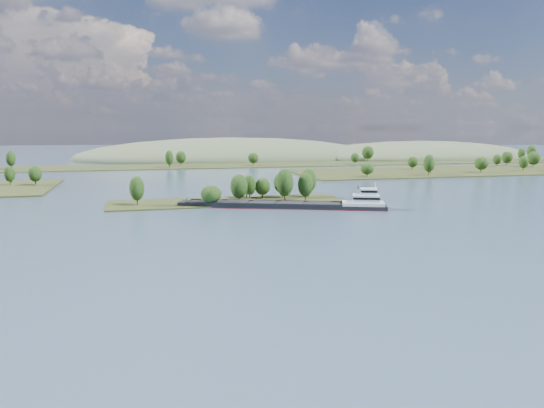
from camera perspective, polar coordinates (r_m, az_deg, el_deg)
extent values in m
plane|color=#3E546B|center=(169.53, -1.27, -2.55)|extent=(1800.00, 1800.00, 0.00)
cube|color=#2A3316|center=(227.57, -4.77, 0.18)|extent=(100.00, 30.00, 1.20)
cylinder|color=black|center=(223.61, 1.37, 0.82)|extent=(0.50, 0.50, 4.66)
ellipsoid|color=black|center=(222.93, 1.38, 2.33)|extent=(7.38, 7.38, 11.98)
cylinder|color=black|center=(238.89, -2.74, 1.09)|extent=(0.50, 0.50, 3.08)
ellipsoid|color=black|center=(238.44, -2.75, 2.03)|extent=(8.05, 8.05, 7.93)
cylinder|color=black|center=(221.24, -3.57, 0.63)|extent=(0.50, 0.50, 3.94)
ellipsoid|color=black|center=(220.64, -3.58, 1.92)|extent=(7.35, 7.35, 10.12)
cylinder|color=black|center=(233.50, -2.40, 0.98)|extent=(0.50, 0.50, 3.47)
ellipsoid|color=black|center=(232.99, -2.41, 2.06)|extent=(5.48, 5.48, 8.93)
cylinder|color=black|center=(213.56, -6.55, 0.16)|extent=(0.50, 0.50, 2.73)
ellipsoid|color=black|center=(213.10, -6.56, 1.08)|extent=(8.44, 8.44, 7.02)
cylinder|color=black|center=(220.70, -14.30, 0.37)|extent=(0.50, 0.50, 3.88)
ellipsoid|color=black|center=(220.11, -14.34, 1.64)|extent=(5.96, 5.96, 9.98)
cylinder|color=black|center=(235.03, -1.03, 0.97)|extent=(0.50, 0.50, 2.98)
ellipsoid|color=black|center=(234.59, -1.03, 1.89)|extent=(6.75, 6.75, 7.66)
cylinder|color=black|center=(241.34, 3.94, 1.29)|extent=(0.50, 0.50, 4.18)
ellipsoid|color=black|center=(240.76, 3.95, 2.54)|extent=(7.18, 7.18, 10.76)
cylinder|color=black|center=(225.82, 3.60, 0.80)|extent=(0.50, 0.50, 4.05)
ellipsoid|color=black|center=(225.22, 3.62, 2.10)|extent=(6.46, 6.46, 10.41)
cylinder|color=black|center=(238.55, 1.14, 1.16)|extent=(0.50, 0.50, 3.68)
ellipsoid|color=black|center=(238.02, 1.15, 2.28)|extent=(8.17, 8.17, 9.45)
cylinder|color=black|center=(317.08, -24.09, 2.20)|extent=(0.50, 0.50, 3.37)
ellipsoid|color=black|center=(316.71, -24.14, 2.97)|extent=(6.94, 6.94, 8.67)
cylinder|color=black|center=(320.09, -26.34, 2.12)|extent=(0.50, 0.50, 3.44)
ellipsoid|color=black|center=(319.72, -26.39, 2.90)|extent=(5.41, 5.41, 8.85)
cube|color=#2A3316|center=(436.01, 23.45, 3.35)|extent=(320.00, 90.00, 1.60)
cylinder|color=black|center=(466.89, 26.27, 3.81)|extent=(0.50, 0.50, 4.15)
ellipsoid|color=black|center=(466.60, 26.31, 4.45)|extent=(9.90, 9.90, 10.66)
cylinder|color=black|center=(343.13, 10.20, 3.14)|extent=(0.50, 0.50, 2.88)
ellipsoid|color=black|center=(342.84, 10.21, 3.75)|extent=(8.30, 8.30, 7.40)
cylinder|color=black|center=(481.72, 23.93, 4.04)|extent=(0.50, 0.50, 3.81)
ellipsoid|color=black|center=(481.45, 23.97, 4.61)|extent=(8.74, 8.74, 9.81)
cylinder|color=black|center=(427.33, 25.40, 3.50)|extent=(0.50, 0.50, 3.60)
ellipsoid|color=black|center=(427.04, 25.44, 4.11)|extent=(6.60, 6.60, 9.25)
cylinder|color=black|center=(397.79, 21.55, 3.43)|extent=(0.50, 0.50, 3.64)
ellipsoid|color=black|center=(397.49, 21.59, 4.09)|extent=(9.23, 9.23, 9.35)
cylinder|color=black|center=(362.00, 16.49, 3.32)|extent=(0.50, 0.50, 4.50)
ellipsoid|color=black|center=(361.60, 16.52, 4.23)|extent=(7.16, 7.16, 11.58)
cylinder|color=black|center=(378.67, 16.68, 3.43)|extent=(0.50, 0.50, 3.46)
ellipsoid|color=black|center=(378.35, 16.71, 4.10)|extent=(5.46, 5.46, 8.90)
cylinder|color=black|center=(410.32, 14.87, 3.83)|extent=(0.50, 0.50, 3.21)
ellipsoid|color=black|center=(410.05, 14.89, 4.39)|extent=(7.60, 7.60, 8.25)
cylinder|color=black|center=(466.55, 23.03, 3.94)|extent=(0.50, 0.50, 3.19)
ellipsoid|color=black|center=(466.32, 23.06, 4.44)|extent=(6.77, 6.77, 8.20)
cube|color=#2A3316|center=(444.85, -9.68, 3.99)|extent=(900.00, 60.00, 1.20)
cylinder|color=black|center=(584.46, 26.09, 4.54)|extent=(0.50, 0.50, 4.67)
ellipsoid|color=black|center=(584.20, 26.13, 5.12)|extent=(8.79, 8.79, 12.00)
cylinder|color=black|center=(462.14, 8.91, 4.43)|extent=(0.50, 0.50, 3.22)
ellipsoid|color=black|center=(461.90, 8.92, 4.94)|extent=(7.15, 7.15, 8.28)
cylinder|color=black|center=(448.27, -9.77, 4.35)|extent=(0.50, 0.50, 3.97)
ellipsoid|color=black|center=(447.98, -9.78, 4.99)|extent=(8.42, 8.42, 10.21)
cylinder|color=black|center=(561.43, 25.24, 4.43)|extent=(0.50, 0.50, 3.90)
ellipsoid|color=black|center=(561.19, 25.27, 4.94)|extent=(6.94, 6.94, 10.03)
cylinder|color=black|center=(503.91, 10.25, 4.79)|extent=(0.50, 0.50, 4.74)
ellipsoid|color=black|center=(503.61, 10.27, 5.47)|extent=(10.84, 10.84, 12.19)
cylinder|color=black|center=(449.33, -26.24, 3.67)|extent=(0.50, 0.50, 4.56)
ellipsoid|color=black|center=(449.00, -26.29, 4.41)|extent=(6.84, 6.84, 11.73)
cylinder|color=black|center=(445.09, -2.02, 4.40)|extent=(0.50, 0.50, 3.44)
ellipsoid|color=black|center=(444.82, -2.03, 4.96)|extent=(8.69, 8.69, 8.84)
cylinder|color=black|center=(424.90, -10.97, 4.15)|extent=(0.50, 0.50, 4.52)
ellipsoid|color=black|center=(424.55, -10.99, 4.92)|extent=(6.39, 6.39, 11.61)
ellipsoid|color=#48563B|center=(593.56, 15.61, 4.82)|extent=(260.00, 140.00, 36.00)
ellipsoid|color=#48563B|center=(551.84, -4.37, 4.87)|extent=(320.00, 160.00, 44.00)
cube|color=black|center=(211.59, 1.28, -0.26)|extent=(78.84, 39.29, 2.22)
cube|color=maroon|center=(211.66, 1.28, -0.39)|extent=(79.10, 39.55, 0.25)
cube|color=black|center=(217.20, -0.71, 0.33)|extent=(58.36, 23.55, 0.81)
cube|color=black|center=(207.49, -1.08, -0.04)|extent=(58.36, 23.55, 0.81)
cube|color=black|center=(212.37, -0.89, 0.11)|extent=(59.69, 30.88, 0.30)
cube|color=black|center=(216.49, -6.73, 0.29)|extent=(11.51, 11.06, 0.35)
cube|color=black|center=(214.13, -3.84, 0.24)|extent=(11.51, 11.06, 0.35)
cube|color=black|center=(212.33, -0.89, 0.19)|extent=(11.51, 11.06, 0.35)
cube|color=black|center=(211.09, 2.10, 0.14)|extent=(11.51, 11.06, 0.35)
cube|color=black|center=(210.44, 5.11, 0.09)|extent=(11.51, 11.06, 0.35)
cube|color=black|center=(219.41, -9.42, 0.04)|extent=(6.18, 9.57, 2.02)
cylinder|color=black|center=(218.93, -9.17, 0.40)|extent=(0.32, 0.32, 2.22)
cube|color=silver|center=(210.56, 9.79, 0.05)|extent=(18.61, 14.99, 1.21)
cube|color=silver|center=(210.34, 10.08, 0.59)|extent=(12.38, 11.25, 3.03)
cube|color=black|center=(210.29, 10.08, 0.70)|extent=(12.64, 11.51, 0.91)
cube|color=silver|center=(210.07, 10.37, 1.29)|extent=(7.88, 7.88, 2.22)
cube|color=black|center=(210.03, 10.38, 1.40)|extent=(8.14, 8.14, 0.81)
cube|color=silver|center=(209.93, 10.38, 1.62)|extent=(8.40, 8.40, 0.20)
cylinder|color=silver|center=(209.97, 11.08, 1.94)|extent=(0.26, 0.26, 2.63)
cylinder|color=black|center=(212.72, 9.25, 1.79)|extent=(0.66, 0.66, 1.21)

